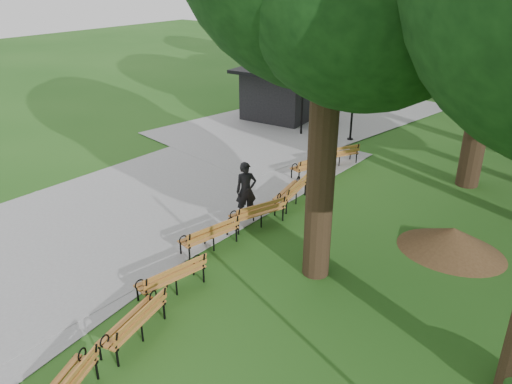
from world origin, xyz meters
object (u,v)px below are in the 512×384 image
Objects in this scene: bench_2 at (171,276)px; person at (246,190)px; bench_6 at (312,165)px; dirt_mound at (452,240)px; kiosk at (280,93)px; lamp_post at (354,87)px; bench_4 at (257,212)px; bench_5 at (290,191)px; bench_7 at (337,155)px; bench_3 at (209,234)px; bench_1 at (133,322)px.

person is at bearing -155.81° from bench_2.
dirt_mound is at bearing 86.37° from bench_6.
kiosk is 4.94m from lamp_post.
bench_2 is 8.61m from bench_6.
lamp_post is at bearing -150.39° from bench_4.
bench_5 is 2.60m from bench_6.
kiosk is at bearing -128.77° from bench_4.
bench_5 is at bearing 19.56° from person.
bench_2 is at bearing -128.73° from dirt_mound.
kiosk reaches higher than bench_2.
bench_4 is at bearing 27.50° from bench_6.
bench_3 is at bearing 31.04° from bench_7.
bench_3 is (-1.28, 3.83, 0.00)m from bench_1.
bench_6 is at bearing -161.69° from bench_2.
bench_1 is at bearing 30.27° from bench_3.
bench_3 is 1.00× the size of bench_5.
bench_4 is 4.50m from bench_6.
bench_2 is at bearing -128.90° from person.
bench_5 is 4.17m from bench_7.
lamp_post is (4.69, -1.06, 1.13)m from kiosk.
person is 6.23m from dirt_mound.
bench_2 is 6.04m from bench_5.
person is at bearing -28.18° from bench_5.
bench_1 is at bearing -118.74° from dirt_mound.
bench_2 is 10.22m from bench_7.
lamp_post reaches higher than dirt_mound.
lamp_post is 15.42m from bench_1.
dirt_mound is at bearing -40.34° from kiosk.
lamp_post reaches higher than bench_3.
bench_7 is at bearing 145.42° from dirt_mound.
bench_1 is 11.98m from bench_7.
bench_1 is 1.00× the size of bench_4.
bench_1 is at bearing 36.40° from bench_7.
person is 4.47m from bench_2.
person is at bearing -158.39° from bench_3.
bench_3 is at bearing -12.80° from bench_5.
bench_4 is 6.10m from bench_7.
bench_1 is at bearing 30.30° from bench_2.
bench_3 and bench_4 have the same top height.
bench_5 is (-0.49, 6.02, 0.00)m from bench_2.
bench_7 is at bearing -167.34° from bench_6.
lamp_post is 9.60m from bench_4.
bench_7 is at bearing -154.77° from bench_4.
kiosk is 2.27× the size of bench_4.
person is at bearing -177.13° from bench_1.
bench_7 is at bearing 175.22° from bench_1.
dirt_mound is at bearing -35.69° from person.
bench_1 is 10.40m from bench_6.
bench_3 is at bearing -174.05° from bench_1.
bench_2 is 1.00× the size of bench_5.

